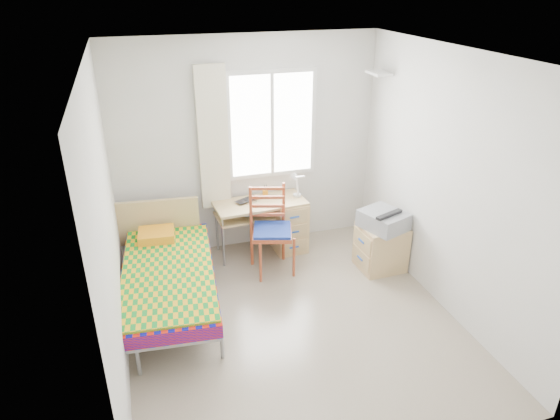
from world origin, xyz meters
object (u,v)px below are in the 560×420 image
(bed, at_px, (167,272))
(desk, at_px, (282,222))
(chair, at_px, (272,225))
(cabinet, at_px, (381,247))
(printer, at_px, (384,220))

(bed, distance_m, desk, 1.71)
(chair, height_order, cabinet, chair)
(chair, relative_size, printer, 1.72)
(cabinet, distance_m, printer, 0.38)
(desk, bearing_deg, bed, -154.94)
(bed, height_order, chair, chair)
(cabinet, height_order, printer, printer)
(bed, height_order, printer, bed)
(chair, height_order, printer, chair)
(bed, relative_size, chair, 1.99)
(chair, distance_m, cabinet, 1.32)
(chair, distance_m, printer, 1.28)
(chair, bearing_deg, desk, 74.74)
(cabinet, xyz_separation_m, printer, (-0.02, -0.03, 0.38))
(desk, relative_size, chair, 1.10)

